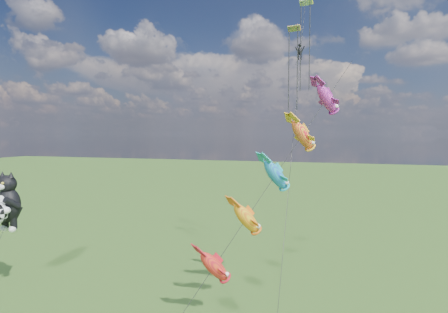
% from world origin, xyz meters
% --- Properties ---
extents(cat_kite_rig, '(2.15, 4.00, 9.50)m').
position_xyz_m(cat_kite_rig, '(-4.33, 6.05, 7.01)').
color(cat_kite_rig, brown).
rests_on(cat_kite_rig, ground).
extents(fish_windsock_rig, '(10.21, 12.42, 17.50)m').
position_xyz_m(fish_windsock_rig, '(16.40, 6.88, 9.82)').
color(fish_windsock_rig, brown).
rests_on(fish_windsock_rig, ground).
extents(parafoil_rig, '(1.91, 17.52, 25.87)m').
position_xyz_m(parafoil_rig, '(16.45, 18.34, 19.74)').
color(parafoil_rig, brown).
rests_on(parafoil_rig, ground).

